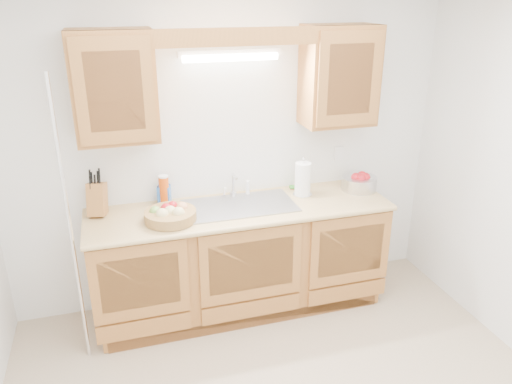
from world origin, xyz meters
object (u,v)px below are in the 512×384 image
object	(u,v)px
fruit_basket	(170,214)
paper_towel	(303,179)
apple_bowl	(359,182)
knife_block	(97,198)

from	to	relation	value
fruit_basket	paper_towel	distance (m)	1.10
paper_towel	fruit_basket	bearing A→B (deg)	-170.47
paper_towel	apple_bowl	world-z (taller)	paper_towel
fruit_basket	apple_bowl	distance (m)	1.58
knife_block	apple_bowl	xyz separation A→B (m)	(2.06, -0.11, -0.06)
fruit_basket	apple_bowl	world-z (taller)	apple_bowl
paper_towel	apple_bowl	xyz separation A→B (m)	(0.49, -0.02, -0.07)
fruit_basket	paper_towel	xyz separation A→B (m)	(1.08, 0.18, 0.08)
knife_block	apple_bowl	world-z (taller)	knife_block
fruit_basket	apple_bowl	bearing A→B (deg)	5.77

